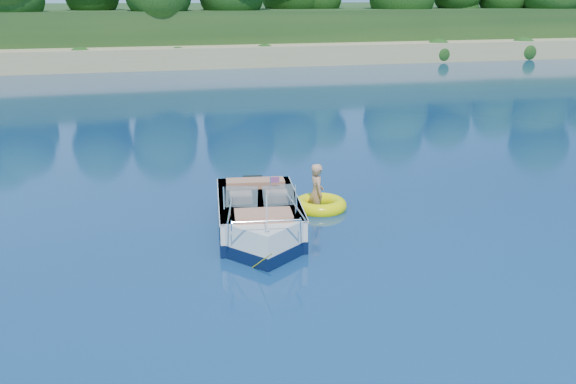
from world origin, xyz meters
The scene contains 5 objects.
ground centered at (0.00, 0.00, 0.00)m, with size 160.00×160.00×0.00m, color #091840.
shoreline centered at (0.00, 63.77, 0.98)m, with size 170.00×59.00×6.00m.
motorboat centered at (-1.74, 0.48, 0.33)m, with size 2.31×5.07×1.70m.
tow_tube centered at (0.11, 1.78, 0.09)m, with size 1.71×1.71×0.36m.
boy centered at (0.02, 1.82, 0.00)m, with size 0.57×0.38×1.58m, color tan.
Camera 1 is at (-4.77, -12.74, 5.14)m, focal length 40.00 mm.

